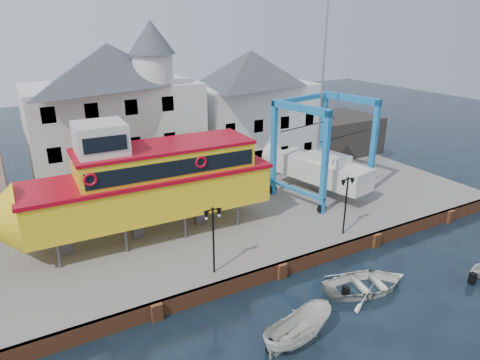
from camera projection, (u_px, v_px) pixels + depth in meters
ground at (281, 278)px, 26.48m from camera, size 140.00×140.00×0.00m
hardstanding at (206, 207)px, 35.28m from camera, size 44.00×22.00×1.00m
quay_wall at (280, 270)px, 26.39m from camera, size 44.00×0.47×1.00m
building_white_main at (116, 115)px, 36.68m from camera, size 14.00×8.30×14.00m
building_white_right at (251, 107)px, 43.78m from camera, size 12.00×8.00×11.20m
shed_dark at (336, 133)px, 47.99m from camera, size 8.00×7.00×4.00m
lamp_post_left at (213, 224)px, 24.16m from camera, size 1.12×0.32×4.20m
lamp_post_right at (347, 191)px, 28.73m from camera, size 1.12×0.32×4.20m
tour_boat at (134, 185)px, 28.01m from camera, size 18.87×4.97×8.17m
travel_lift at (314, 162)px, 36.59m from camera, size 8.23×10.56×15.47m
motorboat_a at (297, 342)px, 21.20m from camera, size 4.56×2.35×1.68m
motorboat_b at (366, 290)px, 25.30m from camera, size 5.86×4.73×1.08m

